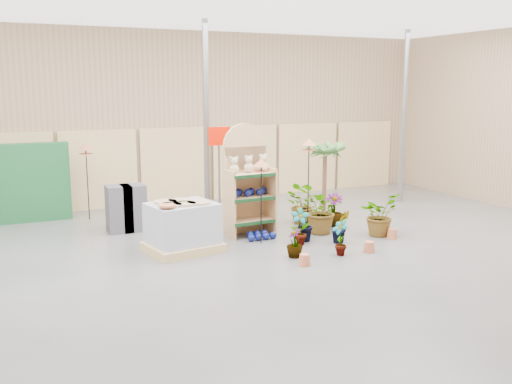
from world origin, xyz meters
The scene contains 23 objects.
room centered at (0.00, 0.91, 2.21)m, with size 15.20×12.10×4.70m.
display_shelf centered at (0.37, 2.11, 1.06)m, with size 1.00×0.66×2.32m.
teddy_bears centered at (0.39, 2.00, 1.47)m, with size 0.85×0.22×0.36m.
gazing_balls_shelf centered at (0.37, 1.98, 0.91)m, with size 0.85×0.29×0.16m.
gazing_balls_floor centered at (0.43, 1.58, 0.07)m, with size 0.63×0.39×0.15m.
pallet_stack centered at (-1.25, 1.42, 0.46)m, with size 1.46×1.28×0.96m.
charcoal_planters centered at (-1.89, 3.37, 0.50)m, with size 0.80×0.50×1.00m.
trellis_stock centered at (-3.80, 5.20, 0.90)m, with size 2.00×0.30×1.80m, color #1A572C.
offer_sign centered at (0.10, 2.98, 1.57)m, with size 0.50×0.08×2.20m.
bird_table_front centered at (0.32, 1.30, 1.56)m, with size 0.34×0.34×1.68m.
bird_table_right centered at (1.83, 2.09, 1.81)m, with size 0.34×0.34×1.95m.
bird_table_back centered at (-2.45, 4.85, 1.65)m, with size 0.34×0.34×1.78m.
palm centered at (2.55, 2.60, 1.62)m, with size 0.70×0.70×1.89m.
potted_plant_0 centered at (0.97, 0.89, 0.37)m, with size 0.39×0.26×0.73m, color #3E7632.
potted_plant_1 centered at (1.14, 1.05, 0.35)m, with size 0.38×0.31×0.70m, color #3E7632.
potted_plant_2 centered at (1.76, 1.44, 0.50)m, with size 0.90×0.78×1.00m, color #3E7632.
potted_plant_3 centered at (2.37, 1.91, 0.36)m, with size 0.41×0.41×0.73m, color #3E7632.
potted_plant_6 centered at (1.85, 2.47, 0.43)m, with size 0.77×0.66×0.85m, color #3E7632.
potted_plant_7 centered at (0.47, 0.19, 0.27)m, with size 0.30×0.30×0.53m, color #3E7632.
potted_plant_8 centered at (1.29, -0.04, 0.34)m, with size 0.36×0.24×0.68m, color #3E7632.
potted_plant_9 centered at (1.76, 0.67, 0.33)m, with size 0.37×0.30×0.67m, color #3E7632.
potted_plant_10 centered at (2.81, 0.84, 0.45)m, with size 0.80×0.70×0.89m, color #3E7632.
potted_plant_11 centered at (0.87, 2.66, 0.35)m, with size 0.39×0.39×0.70m, color #3E7632.
Camera 1 is at (-4.33, -8.58, 3.05)m, focal length 40.00 mm.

